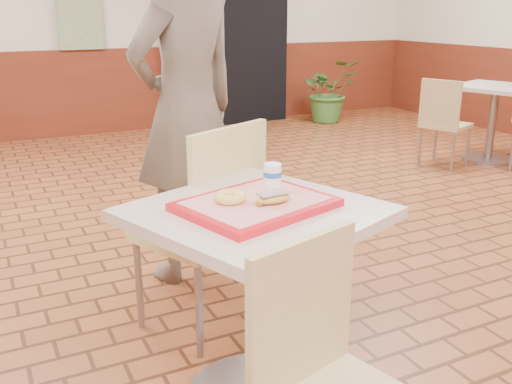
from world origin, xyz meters
name	(u,v)px	position (x,y,z in m)	size (l,w,h in m)	color
wainscot_band	(406,217)	(0.00, 0.00, 0.50)	(8.00, 10.00, 1.00)	#5B2111
corridor_doorway	(228,37)	(1.20, 4.88, 1.10)	(1.60, 0.22, 2.20)	black
main_table	(256,276)	(-0.97, -0.32, 0.54)	(0.76, 0.76, 0.80)	beige
chair_main_front	(329,378)	(-1.02, -0.88, 0.49)	(0.50, 0.50, 0.87)	tan
chair_main_back	(210,220)	(-0.93, 0.24, 0.56)	(0.61, 0.61, 1.00)	#E3D588
customer	(187,109)	(-0.79, 0.88, 0.95)	(0.69, 0.45, 1.90)	#60544A
serving_tray	(256,204)	(-0.97, -0.32, 0.81)	(0.49, 0.38, 0.03)	red
ring_donut	(230,197)	(-1.06, -0.30, 0.85)	(0.11, 0.11, 0.03)	#EBC355
long_john_donut	(273,198)	(-0.94, -0.38, 0.85)	(0.14, 0.07, 0.04)	gold
paper_cup	(272,175)	(-0.84, -0.20, 0.87)	(0.07, 0.07, 0.09)	white
second_table	(494,110)	(2.75, 1.95, 0.50)	(0.71, 0.71, 0.74)	#B1A08F
chair_second_left	(443,119)	(2.13, 1.97, 0.47)	(0.50, 0.50, 0.84)	tan
potted_plant	(329,91)	(2.42, 4.38, 0.41)	(0.74, 0.64, 0.82)	#396B2A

